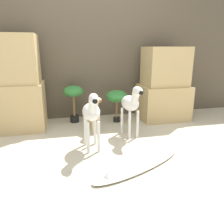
{
  "coord_description": "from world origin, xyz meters",
  "views": [
    {
      "loc": [
        -0.47,
        -2.16,
        1.2
      ],
      "look_at": [
        0.11,
        0.46,
        0.4
      ],
      "focal_mm": 35.0,
      "sensor_mm": 36.0,
      "label": 1
    }
  ],
  "objects_px": {
    "zebra_left": "(92,112)",
    "surfboard": "(138,165)",
    "potted_palm_back": "(117,97)",
    "potted_palm_front": "(73,95)",
    "zebra_right": "(131,103)",
    "giraffe_figurine": "(93,112)"
  },
  "relations": [
    {
      "from": "giraffe_figurine",
      "to": "zebra_left",
      "type": "bearing_deg",
      "value": -98.72
    },
    {
      "from": "giraffe_figurine",
      "to": "potted_palm_front",
      "type": "xyz_separation_m",
      "value": [
        -0.25,
        0.5,
        0.16
      ]
    },
    {
      "from": "potted_palm_back",
      "to": "zebra_right",
      "type": "bearing_deg",
      "value": -85.69
    },
    {
      "from": "potted_palm_front",
      "to": "zebra_right",
      "type": "bearing_deg",
      "value": -46.57
    },
    {
      "from": "potted_palm_front",
      "to": "surfboard",
      "type": "xyz_separation_m",
      "value": [
        0.57,
        -1.59,
        -0.44
      ]
    },
    {
      "from": "potted_palm_front",
      "to": "surfboard",
      "type": "bearing_deg",
      "value": -70.25
    },
    {
      "from": "zebra_right",
      "to": "zebra_left",
      "type": "distance_m",
      "value": 0.65
    },
    {
      "from": "giraffe_figurine",
      "to": "potted_palm_front",
      "type": "relative_size",
      "value": 0.9
    },
    {
      "from": "potted_palm_front",
      "to": "potted_palm_back",
      "type": "distance_m",
      "value": 0.7
    },
    {
      "from": "zebra_right",
      "to": "zebra_left",
      "type": "bearing_deg",
      "value": -152.11
    },
    {
      "from": "potted_palm_back",
      "to": "potted_palm_front",
      "type": "bearing_deg",
      "value": 168.49
    },
    {
      "from": "potted_palm_front",
      "to": "potted_palm_back",
      "type": "bearing_deg",
      "value": -11.51
    },
    {
      "from": "potted_palm_front",
      "to": "zebra_left",
      "type": "bearing_deg",
      "value": -81.69
    },
    {
      "from": "giraffe_figurine",
      "to": "potted_palm_back",
      "type": "distance_m",
      "value": 0.58
    },
    {
      "from": "zebra_left",
      "to": "potted_palm_back",
      "type": "xyz_separation_m",
      "value": [
        0.53,
        0.94,
        -0.06
      ]
    },
    {
      "from": "zebra_right",
      "to": "giraffe_figurine",
      "type": "distance_m",
      "value": 0.59
    },
    {
      "from": "zebra_left",
      "to": "surfboard",
      "type": "xyz_separation_m",
      "value": [
        0.41,
        -0.51,
        -0.45
      ]
    },
    {
      "from": "zebra_right",
      "to": "potted_palm_front",
      "type": "bearing_deg",
      "value": 133.43
    },
    {
      "from": "potted_palm_front",
      "to": "potted_palm_back",
      "type": "relative_size",
      "value": 1.14
    },
    {
      "from": "zebra_right",
      "to": "giraffe_figurine",
      "type": "xyz_separation_m",
      "value": [
        -0.49,
        0.28,
        -0.17
      ]
    },
    {
      "from": "zebra_left",
      "to": "surfboard",
      "type": "distance_m",
      "value": 0.8
    },
    {
      "from": "potted_palm_back",
      "to": "surfboard",
      "type": "distance_m",
      "value": 1.51
    }
  ]
}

